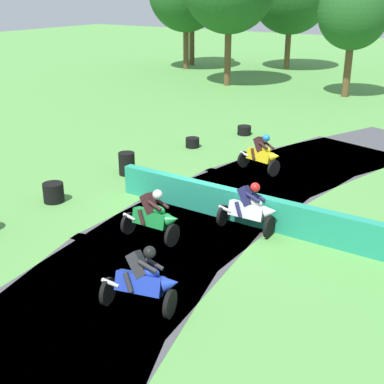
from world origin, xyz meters
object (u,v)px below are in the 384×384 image
Objects in this scene: tire_stack_mid_b at (127,164)px; motorcycle_lead_yellow at (262,154)px; motorcycle_chase_white at (250,209)px; motorcycle_trailing_green at (153,216)px; tire_stack_near at (244,130)px; tire_stack_far at (53,193)px; motorcycle_fourth_blue at (143,281)px; tire_stack_mid_a at (192,143)px.

motorcycle_lead_yellow is at bearing 37.07° from tire_stack_mid_b.
motorcycle_trailing_green is at bearing -134.98° from motorcycle_chase_white.
motorcycle_trailing_green is 2.75× the size of tire_stack_near.
tire_stack_far is at bearing -123.79° from motorcycle_lead_yellow.
tire_stack_mid_b is at bearing 137.57° from motorcycle_trailing_green.
tire_stack_near is (-4.74, 13.25, -0.43)m from motorcycle_fourth_blue.
motorcycle_trailing_green is 2.10× the size of tire_stack_mid_b.
motorcycle_lead_yellow is 4.81m from tire_stack_mid_b.
motorcycle_fourth_blue is 11.73m from tire_stack_mid_a.
tire_stack_near is at bearing 105.72° from motorcycle_trailing_green.
tire_stack_near is 1.08× the size of tire_stack_mid_a.
motorcycle_chase_white reaches higher than tire_stack_mid_a.
motorcycle_fourth_blue is (1.75, -2.63, -0.03)m from motorcycle_trailing_green.
tire_stack_far is at bearing 174.90° from motorcycle_trailing_green.
tire_stack_mid_a is at bearing -106.10° from tire_stack_near.
motorcycle_lead_yellow reaches higher than tire_stack_near.
motorcycle_lead_yellow is 2.81× the size of tire_stack_near.
motorcycle_fourth_blue reaches higher than tire_stack_near.
tire_stack_mid_a is at bearing 116.56° from motorcycle_trailing_green.
tire_stack_mid_a is (-5.59, 10.30, -0.43)m from motorcycle_fourth_blue.
tire_stack_mid_b is (-0.93, -7.03, 0.20)m from tire_stack_near.
tire_stack_far reaches higher than tire_stack_mid_a.
motorcycle_fourth_blue is (-0.10, -4.48, -0.02)m from motorcycle_chase_white.
motorcycle_chase_white is 10.02m from tire_stack_near.
tire_stack_mid_b is (-5.76, 1.73, -0.25)m from motorcycle_chase_white.
motorcycle_lead_yellow reaches higher than tire_stack_far.
tire_stack_far is (-6.01, -1.48, -0.35)m from motorcycle_chase_white.
motorcycle_fourth_blue reaches higher than tire_stack_far.
tire_stack_mid_b reaches higher than tire_stack_mid_a.
tire_stack_near is at bearing 109.68° from motorcycle_fourth_blue.
motorcycle_trailing_green is 4.20m from tire_stack_far.
tire_stack_far is (-0.33, -7.30, 0.10)m from tire_stack_mid_a.
motorcycle_chase_white reaches higher than motorcycle_fourth_blue.
motorcycle_trailing_green reaches higher than motorcycle_fourth_blue.
motorcycle_chase_white is 2.62m from motorcycle_trailing_green.
tire_stack_near is at bearing 73.90° from tire_stack_mid_a.
tire_stack_mid_b is at bearing 132.37° from motorcycle_fourth_blue.
motorcycle_lead_yellow reaches higher than tire_stack_mid_b.
motorcycle_chase_white is 1.00× the size of motorcycle_fourth_blue.
motorcycle_fourth_blue is at bearing -56.37° from motorcycle_trailing_green.
motorcycle_trailing_green is 1.00× the size of motorcycle_fourth_blue.
motorcycle_chase_white is 8.15m from tire_stack_mid_a.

